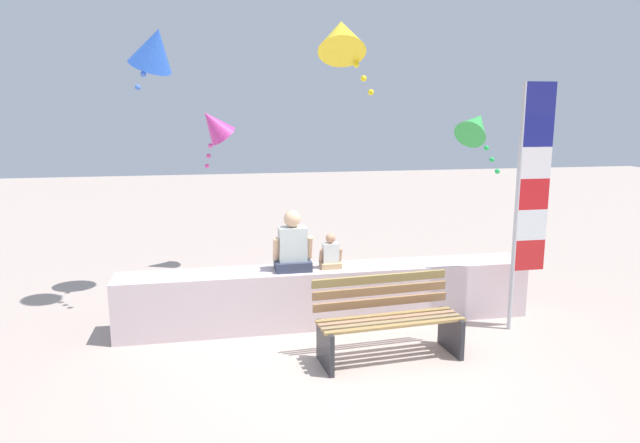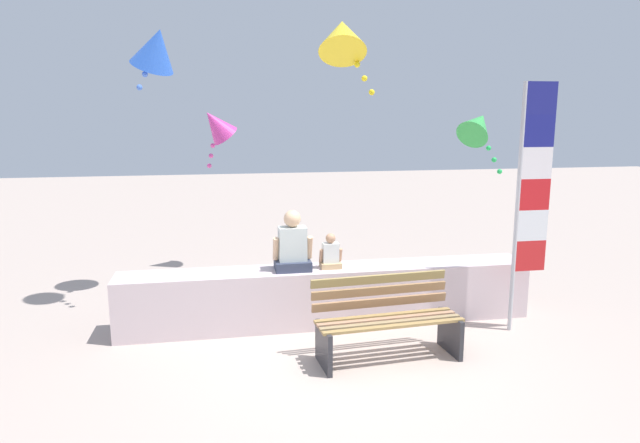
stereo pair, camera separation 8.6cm
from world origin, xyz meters
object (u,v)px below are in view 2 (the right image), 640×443
person_child (331,254)px  kite_blue (156,49)px  kite_yellow (343,37)px  kite_green (478,125)px  flag_banner (529,190)px  kite_magenta (216,125)px  person_adult (293,247)px  park_bench (386,321)px

person_child → kite_blue: 3.79m
person_child → kite_yellow: 2.88m
kite_yellow → kite_green: (2.43, 0.93, -1.18)m
flag_banner → kite_magenta: (-3.68, 3.52, 0.72)m
person_adult → kite_blue: 3.44m
kite_magenta → flag_banner: bearing=-43.7°
kite_green → kite_blue: (-4.90, -0.08, 1.07)m
person_child → kite_magenta: (-1.37, 2.88, 1.57)m
kite_green → kite_magenta: 4.27m
person_adult → person_child: (0.48, 0.00, -0.12)m
kite_blue → kite_magenta: bearing=57.5°
person_child → flag_banner: bearing=-15.4°
flag_banner → kite_yellow: bearing=144.6°
person_child → kite_magenta: kite_magenta is taller
kite_green → kite_blue: size_ratio=1.12×
kite_blue → person_adult: bearing=-44.3°
person_adult → person_child: 0.50m
flag_banner → kite_blue: size_ratio=3.03×
kite_green → park_bench: bearing=-129.5°
kite_yellow → kite_green: bearing=21.0°
kite_yellow → kite_blue: size_ratio=1.14×
park_bench → person_child: 1.29m
park_bench → flag_banner: size_ratio=0.54×
person_adult → kite_magenta: (-0.88, 2.88, 1.45)m
person_child → kite_magenta: bearing=115.4°
kite_green → kite_blue: kite_blue is taller
flag_banner → kite_blue: 5.32m
person_adult → kite_green: kite_green is taller
flag_banner → kite_green: bearing=79.5°
flag_banner → person_adult: bearing=167.1°
kite_magenta → kite_yellow: bearing=-51.3°
kite_blue → kite_green: bearing=0.9°
kite_blue → kite_magenta: kite_blue is taller
park_bench → person_adult: (-0.89, 1.12, 0.62)m
person_adult → kite_green: (3.23, 1.72, 1.45)m
kite_yellow → person_adult: bearing=-135.4°
person_adult → kite_yellow: 2.86m
park_bench → kite_green: bearing=50.5°
park_bench → person_child: size_ratio=3.68×
park_bench → person_child: (-0.41, 1.12, 0.50)m
person_child → kite_blue: (-2.16, 1.63, 2.64)m
person_child → kite_yellow: size_ratio=0.39×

